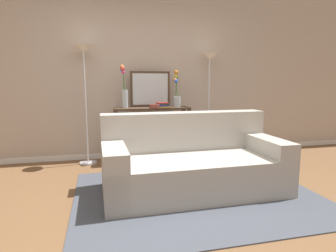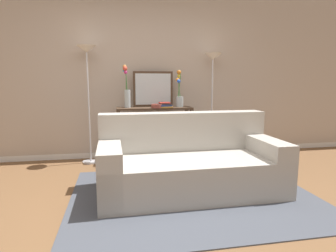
{
  "view_description": "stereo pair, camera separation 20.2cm",
  "coord_description": "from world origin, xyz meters",
  "px_view_note": "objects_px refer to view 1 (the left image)",
  "views": [
    {
      "loc": [
        -0.52,
        -2.56,
        1.24
      ],
      "look_at": [
        0.38,
        1.11,
        0.66
      ],
      "focal_mm": 30.41,
      "sensor_mm": 36.0,
      "label": 1
    },
    {
      "loc": [
        -0.32,
        -2.6,
        1.24
      ],
      "look_at": [
        0.38,
        1.11,
        0.66
      ],
      "focal_mm": 30.41,
      "sensor_mm": 36.0,
      "label": 2
    }
  ],
  "objects_px": {
    "wall_mirror": "(150,89)",
    "vase_tall_flowers": "(124,90)",
    "couch": "(192,164)",
    "fruit_bowl": "(155,106)",
    "vase_short_flowers": "(177,94)",
    "floor_lamp_left": "(84,71)",
    "book_row_under_console": "(135,157)",
    "floor_lamp_right": "(209,76)",
    "book_stack": "(163,105)",
    "console_table": "(152,125)"
  },
  "relations": [
    {
      "from": "couch",
      "to": "book_row_under_console",
      "type": "height_order",
      "value": "couch"
    },
    {
      "from": "couch",
      "to": "vase_tall_flowers",
      "type": "xyz_separation_m",
      "value": [
        -0.63,
        1.42,
        0.82
      ]
    },
    {
      "from": "floor_lamp_left",
      "to": "book_stack",
      "type": "height_order",
      "value": "floor_lamp_left"
    },
    {
      "from": "vase_tall_flowers",
      "to": "fruit_bowl",
      "type": "bearing_deg",
      "value": -17.75
    },
    {
      "from": "floor_lamp_left",
      "to": "fruit_bowl",
      "type": "height_order",
      "value": "floor_lamp_left"
    },
    {
      "from": "fruit_bowl",
      "to": "book_row_under_console",
      "type": "height_order",
      "value": "fruit_bowl"
    },
    {
      "from": "console_table",
      "to": "vase_tall_flowers",
      "type": "distance_m",
      "value": 0.69
    },
    {
      "from": "couch",
      "to": "floor_lamp_right",
      "type": "relative_size",
      "value": 1.19
    },
    {
      "from": "couch",
      "to": "fruit_bowl",
      "type": "bearing_deg",
      "value": 97.98
    },
    {
      "from": "vase_short_flowers",
      "to": "fruit_bowl",
      "type": "relative_size",
      "value": 3.24
    },
    {
      "from": "floor_lamp_left",
      "to": "vase_tall_flowers",
      "type": "distance_m",
      "value": 0.64
    },
    {
      "from": "book_stack",
      "to": "book_row_under_console",
      "type": "bearing_deg",
      "value": 166.55
    },
    {
      "from": "floor_lamp_right",
      "to": "wall_mirror",
      "type": "distance_m",
      "value": 0.99
    },
    {
      "from": "floor_lamp_left",
      "to": "vase_tall_flowers",
      "type": "height_order",
      "value": "floor_lamp_left"
    },
    {
      "from": "wall_mirror",
      "to": "book_stack",
      "type": "relative_size",
      "value": 2.77
    },
    {
      "from": "floor_lamp_right",
      "to": "wall_mirror",
      "type": "relative_size",
      "value": 2.66
    },
    {
      "from": "vase_tall_flowers",
      "to": "book_stack",
      "type": "xyz_separation_m",
      "value": [
        0.58,
        -0.14,
        -0.23
      ]
    },
    {
      "from": "couch",
      "to": "book_row_under_console",
      "type": "bearing_deg",
      "value": 109.14
    },
    {
      "from": "book_stack",
      "to": "vase_tall_flowers",
      "type": "bearing_deg",
      "value": 166.69
    },
    {
      "from": "console_table",
      "to": "floor_lamp_right",
      "type": "height_order",
      "value": "floor_lamp_right"
    },
    {
      "from": "couch",
      "to": "vase_short_flowers",
      "type": "height_order",
      "value": "vase_short_flowers"
    },
    {
      "from": "vase_tall_flowers",
      "to": "vase_short_flowers",
      "type": "relative_size",
      "value": 1.13
    },
    {
      "from": "book_row_under_console",
      "to": "couch",
      "type": "bearing_deg",
      "value": -70.86
    },
    {
      "from": "floor_lamp_left",
      "to": "vase_tall_flowers",
      "type": "xyz_separation_m",
      "value": [
        0.58,
        -0.0,
        -0.28
      ]
    },
    {
      "from": "vase_tall_flowers",
      "to": "vase_short_flowers",
      "type": "height_order",
      "value": "vase_tall_flowers"
    },
    {
      "from": "fruit_bowl",
      "to": "console_table",
      "type": "bearing_deg",
      "value": 103.22
    },
    {
      "from": "console_table",
      "to": "book_row_under_console",
      "type": "distance_m",
      "value": 0.59
    },
    {
      "from": "floor_lamp_left",
      "to": "wall_mirror",
      "type": "distance_m",
      "value": 1.05
    },
    {
      "from": "couch",
      "to": "fruit_bowl",
      "type": "height_order",
      "value": "fruit_bowl"
    },
    {
      "from": "vase_short_flowers",
      "to": "fruit_bowl",
      "type": "xyz_separation_m",
      "value": [
        -0.39,
        -0.14,
        -0.17
      ]
    },
    {
      "from": "couch",
      "to": "floor_lamp_left",
      "type": "xyz_separation_m",
      "value": [
        -1.21,
        1.42,
        1.09
      ]
    },
    {
      "from": "console_table",
      "to": "vase_tall_flowers",
      "type": "bearing_deg",
      "value": 175.39
    },
    {
      "from": "wall_mirror",
      "to": "fruit_bowl",
      "type": "distance_m",
      "value": 0.36
    },
    {
      "from": "console_table",
      "to": "vase_short_flowers",
      "type": "distance_m",
      "value": 0.63
    },
    {
      "from": "floor_lamp_right",
      "to": "vase_tall_flowers",
      "type": "distance_m",
      "value": 1.41
    },
    {
      "from": "console_table",
      "to": "book_stack",
      "type": "distance_m",
      "value": 0.36
    },
    {
      "from": "wall_mirror",
      "to": "book_stack",
      "type": "bearing_deg",
      "value": -58.86
    },
    {
      "from": "wall_mirror",
      "to": "vase_tall_flowers",
      "type": "xyz_separation_m",
      "value": [
        -0.43,
        -0.11,
        -0.01
      ]
    },
    {
      "from": "floor_lamp_right",
      "to": "wall_mirror",
      "type": "height_order",
      "value": "floor_lamp_right"
    },
    {
      "from": "floor_lamp_right",
      "to": "vase_short_flowers",
      "type": "relative_size",
      "value": 2.92
    },
    {
      "from": "vase_short_flowers",
      "to": "fruit_bowl",
      "type": "distance_m",
      "value": 0.45
    },
    {
      "from": "vase_tall_flowers",
      "to": "vase_short_flowers",
      "type": "bearing_deg",
      "value": 0.0
    },
    {
      "from": "couch",
      "to": "wall_mirror",
      "type": "xyz_separation_m",
      "value": [
        -0.2,
        1.53,
        0.83
      ]
    },
    {
      "from": "vase_tall_flowers",
      "to": "floor_lamp_right",
      "type": "bearing_deg",
      "value": 0.05
    },
    {
      "from": "couch",
      "to": "floor_lamp_right",
      "type": "bearing_deg",
      "value": 61.86
    },
    {
      "from": "fruit_bowl",
      "to": "vase_short_flowers",
      "type": "bearing_deg",
      "value": 20.51
    },
    {
      "from": "wall_mirror",
      "to": "vase_tall_flowers",
      "type": "bearing_deg",
      "value": -165.12
    },
    {
      "from": "floor_lamp_left",
      "to": "floor_lamp_right",
      "type": "distance_m",
      "value": 1.97
    },
    {
      "from": "console_table",
      "to": "floor_lamp_left",
      "type": "bearing_deg",
      "value": 177.98
    },
    {
      "from": "wall_mirror",
      "to": "book_row_under_console",
      "type": "relative_size",
      "value": 1.49
    }
  ]
}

